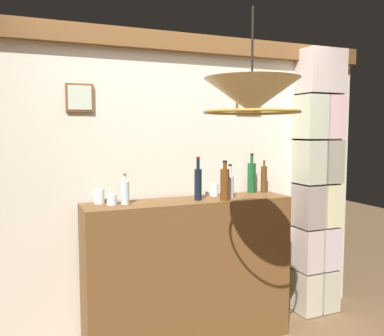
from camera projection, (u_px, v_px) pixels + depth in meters
panelled_rear_partition at (177, 177)px, 3.40m from camera, size 3.52×0.15×2.45m
stone_pillar at (315, 182)px, 3.79m from camera, size 0.40×0.32×2.38m
bar_shelf_unit at (189, 273)px, 3.23m from camera, size 1.62×0.37×1.15m
liquor_bottle_vodka at (198, 183)px, 3.16m from camera, size 0.06×0.06×0.33m
liquor_bottle_amaro at (264, 179)px, 3.56m from camera, size 0.05×0.05×0.28m
liquor_bottle_mezcal at (230, 186)px, 3.26m from camera, size 0.06×0.06×0.27m
liquor_bottle_scotch at (252, 177)px, 3.54m from camera, size 0.07×0.07×0.33m
liquor_bottle_sherry at (125, 192)px, 2.99m from camera, size 0.06×0.06×0.22m
liquor_bottle_whiskey at (225, 184)px, 3.14m from camera, size 0.07×0.07×0.30m
glass_tumbler_rocks at (112, 199)px, 2.97m from camera, size 0.07×0.07×0.08m
glass_tumbler_highball at (214, 190)px, 3.36m from camera, size 0.07×0.07×0.10m
glass_tumbler_shot at (99, 196)px, 3.02m from camera, size 0.08×0.08×0.11m
pendant_lamp at (252, 97)px, 2.17m from camera, size 0.51×0.51×0.55m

